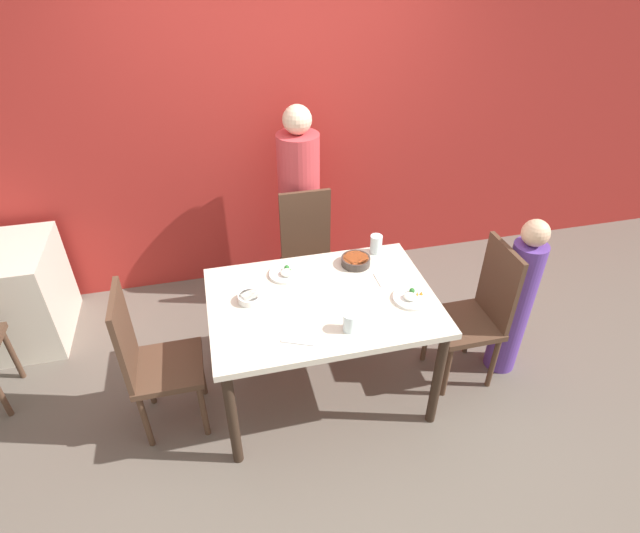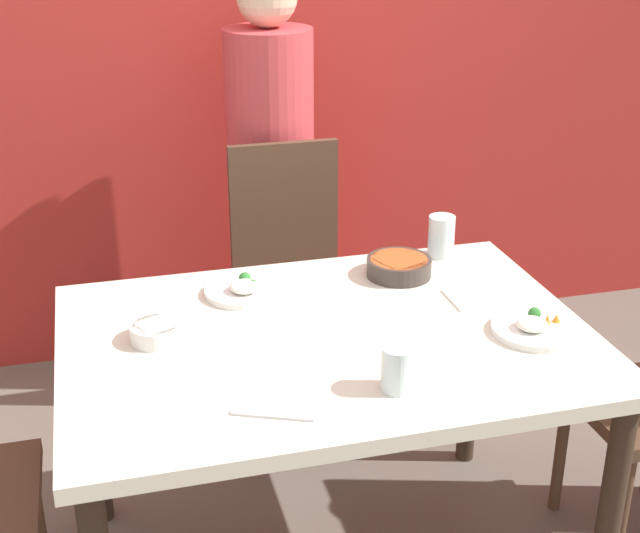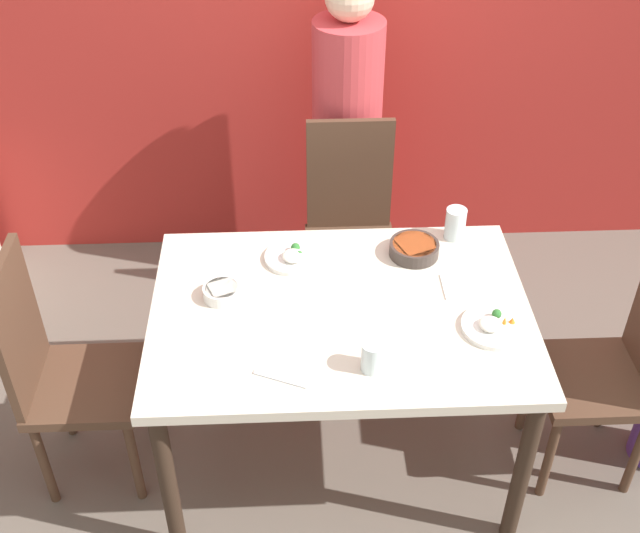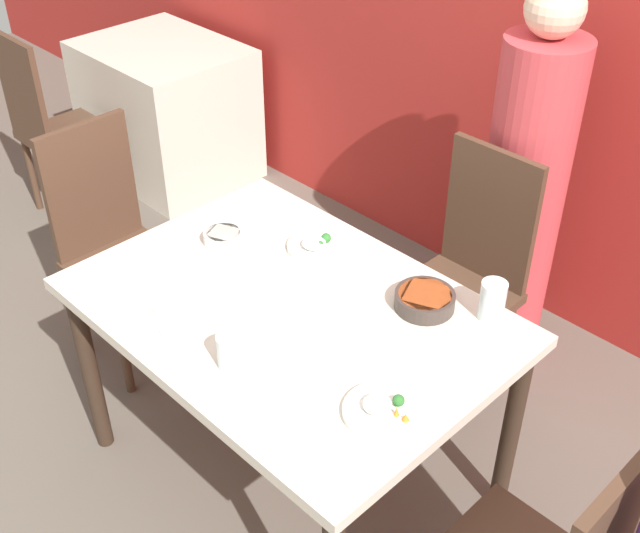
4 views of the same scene
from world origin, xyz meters
The scene contains 16 objects.
ground_plane centered at (0.00, 0.00, 0.00)m, with size 10.00×10.00×0.00m, color #60564C.
wall_back centered at (0.00, 1.50, 1.35)m, with size 10.00×0.06×2.70m.
dining_table centered at (0.00, 0.00, 0.68)m, with size 1.33×0.94×0.77m.
chair_adult_spot centered at (0.10, 0.82, 0.53)m, with size 0.40×0.40×1.01m.
chair_empty_left centered at (-1.01, -0.02, 0.53)m, with size 0.40×0.40×1.01m.
person_adult centered at (0.10, 1.14, 0.73)m, with size 0.31×0.31×1.56m.
bowl_curry centered at (0.30, 0.30, 0.80)m, with size 0.19×0.19×0.05m.
plate_rice_adult centered at (0.51, -0.13, 0.78)m, with size 0.22×0.22×0.05m.
plate_rice_child centered at (-0.16, 0.28, 0.78)m, with size 0.21×0.21×0.05m.
bowl_rice_small centered at (-0.42, 0.08, 0.79)m, with size 0.13×0.13×0.04m.
glass_water_tall centered at (0.47, 0.40, 0.83)m, with size 0.08×0.08×0.13m.
glass_water_short centered at (0.08, -0.30, 0.82)m, with size 0.08×0.08×0.11m.
napkin_folded centered at (0.44, 0.10, 0.77)m, with size 0.14×0.14×0.01m.
fork_steel centered at (-0.21, -0.33, 0.77)m, with size 0.17×0.09×0.01m.
background_table centered at (-2.15, 1.04, 0.38)m, with size 0.88×0.70×0.76m.
chair_background centered at (-2.15, 0.34, 0.53)m, with size 0.40×0.40×1.01m.
Camera 4 is at (1.45, -1.29, 2.32)m, focal length 45.00 mm.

